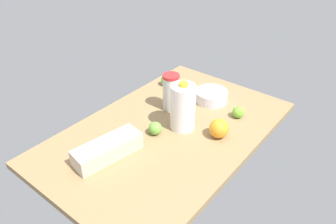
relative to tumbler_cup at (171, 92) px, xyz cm
name	(u,v)px	position (x,y,z in cm)	size (l,w,h in cm)	color
countertop	(168,132)	(-15.68, -10.71, -11.16)	(120.00, 76.00, 3.00)	#91744B
tumbler_cup	(171,92)	(0.00, 0.00, 0.00)	(8.56, 8.56, 19.24)	silver
milk_jug	(183,107)	(-9.64, -14.65, 1.56)	(11.61, 11.61, 24.00)	white
mixing_bowl	(211,96)	(19.41, -12.30, -6.75)	(17.12, 17.12, 5.82)	silver
egg_carton	(108,149)	(-46.09, -2.91, -5.90)	(29.52, 10.15, 7.52)	beige
lime_by_jug	(166,80)	(18.00, 17.70, -6.57)	(6.18, 6.18, 6.18)	#5DB934
orange_beside_bowl	(219,128)	(-5.23, -31.84, -5.18)	(8.95, 8.95, 8.95)	orange
lime_far_back	(238,112)	(14.39, -31.12, -6.70)	(5.92, 5.92, 5.92)	#6FB532
lime_near_front	(155,128)	(-21.76, -8.06, -6.58)	(6.17, 6.17, 6.17)	#68A83D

